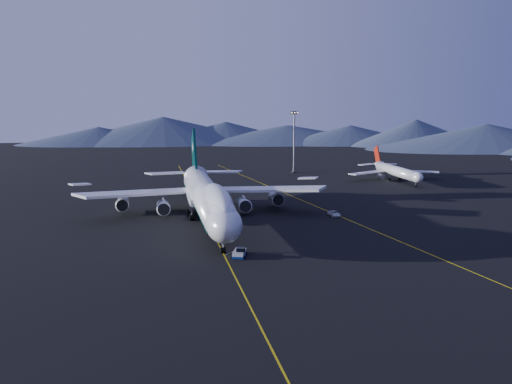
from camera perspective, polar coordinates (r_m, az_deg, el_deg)
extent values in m
plane|color=black|center=(128.83, -4.90, -3.00)|extent=(500.00, 500.00, 0.00)
cube|color=gold|center=(128.83, -4.90, -2.99)|extent=(0.25, 220.00, 0.01)
cube|color=gold|center=(144.51, 6.59, -1.66)|extent=(28.08, 198.09, 0.01)
cone|color=#3F4B61|center=(358.32, -15.46, 5.62)|extent=(100.00, 100.00, 12.00)
cone|color=#3F4B61|center=(361.37, -3.03, 5.97)|extent=(100.00, 100.00, 12.00)
cone|color=#3F4B61|center=(355.45, 9.42, 5.80)|extent=(100.00, 100.00, 12.00)
cone|color=#3F4B61|center=(340.78, 22.02, 5.09)|extent=(100.00, 100.00, 12.00)
cylinder|color=silver|center=(127.75, -4.93, -0.55)|extent=(6.50, 56.00, 6.50)
ellipsoid|color=silver|center=(100.48, -3.23, -3.26)|extent=(6.50, 10.40, 6.50)
ellipsoid|color=silver|center=(109.21, -3.92, -0.90)|extent=(5.13, 25.16, 5.85)
cube|color=black|center=(98.28, -3.08, -2.83)|extent=(3.60, 1.61, 1.29)
cone|color=silver|center=(160.11, -6.19, 1.74)|extent=(6.50, 12.00, 6.50)
cube|color=#03332E|center=(128.89, -4.97, -0.86)|extent=(6.24, 60.00, 1.10)
cube|color=silver|center=(133.33, -5.17, -0.61)|extent=(7.50, 13.00, 1.60)
cube|color=silver|center=(138.49, -11.41, -0.09)|extent=(30.62, 23.28, 2.83)
cube|color=silver|center=(141.20, 0.43, 0.28)|extent=(30.62, 23.28, 2.83)
cylinder|color=slate|center=(135.08, -9.26, -1.47)|extent=(2.90, 5.50, 2.90)
cylinder|color=slate|center=(141.55, -13.19, -1.10)|extent=(2.90, 5.50, 2.90)
cylinder|color=slate|center=(136.91, -1.29, -1.20)|extent=(2.90, 5.50, 2.90)
cylinder|color=slate|center=(145.01, 1.98, -0.61)|extent=(2.90, 5.50, 2.90)
cube|color=#03332E|center=(158.53, -6.19, 3.49)|extent=(0.55, 14.11, 15.94)
cube|color=silver|center=(161.11, -8.90, 1.88)|extent=(12.39, 9.47, 0.98)
cube|color=silver|center=(162.32, -3.60, 2.03)|extent=(12.39, 9.47, 0.98)
cylinder|color=black|center=(103.14, -3.32, -5.82)|extent=(0.90, 1.10, 1.10)
cube|color=silver|center=(100.59, -1.67, -6.13)|extent=(3.09, 4.31, 0.97)
cube|color=navy|center=(100.69, -1.67, -6.33)|extent=(3.23, 4.50, 0.44)
cube|color=black|center=(100.41, -1.68, -5.74)|extent=(1.79, 1.79, 0.80)
cylinder|color=silver|center=(196.32, 13.96, 2.00)|extent=(3.40, 28.63, 3.40)
ellipsoid|color=silver|center=(183.55, 15.83, 1.42)|extent=(3.40, 4.76, 3.40)
cone|color=silver|center=(211.69, 12.04, 2.69)|extent=(3.40, 6.26, 3.40)
cube|color=silver|center=(196.93, 11.04, 1.91)|extent=(15.03, 10.14, 0.31)
cube|color=silver|center=(204.28, 15.70, 2.00)|extent=(15.03, 10.14, 0.31)
cylinder|color=slate|center=(196.57, 12.36, 1.54)|extent=(1.70, 3.13, 1.70)
cylinder|color=slate|center=(200.65, 14.95, 1.60)|extent=(1.70, 3.13, 1.70)
cube|color=#A41E0F|center=(211.74, 12.02, 3.61)|extent=(0.31, 6.10, 7.21)
imported|color=silver|center=(135.69, 7.81, -2.15)|extent=(2.32, 4.56, 1.23)
cylinder|color=black|center=(213.41, 3.79, 2.01)|extent=(2.11, 2.11, 0.35)
cylinder|color=slate|center=(212.29, 3.82, 4.90)|extent=(0.61, 0.61, 21.94)
cube|color=black|center=(211.71, 3.86, 7.93)|extent=(2.81, 0.70, 1.05)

